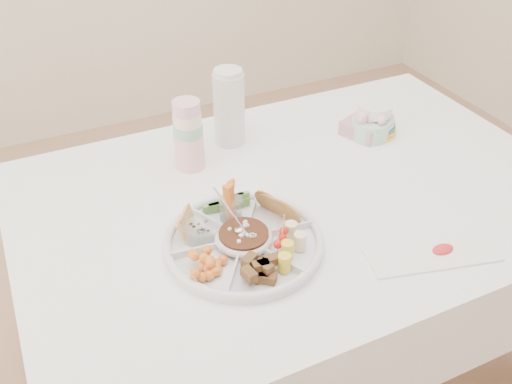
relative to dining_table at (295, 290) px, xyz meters
name	(u,v)px	position (x,y,z in m)	size (l,w,h in m)	color
floor	(290,366)	(0.00, 0.00, -0.38)	(4.00, 4.00, 0.00)	tan
dining_table	(295,290)	(0.00, 0.00, 0.00)	(1.52, 1.02, 0.76)	white
chair	(495,181)	(0.85, 0.06, 0.13)	(0.42, 0.42, 1.01)	brown
party_tray	(244,240)	(-0.23, -0.14, 0.40)	(0.38, 0.38, 0.04)	silver
bean_dip	(244,238)	(-0.23, -0.14, 0.41)	(0.12, 0.12, 0.04)	brown
tortillas	(278,208)	(-0.11, -0.09, 0.42)	(0.11, 0.11, 0.06)	olive
carrot_cucumber	(227,196)	(-0.22, -0.01, 0.44)	(0.12, 0.12, 0.11)	orange
pita_raisins	(191,227)	(-0.34, -0.06, 0.42)	(0.12, 0.12, 0.06)	#E1A362
cherries	(206,264)	(-0.35, -0.19, 0.42)	(0.11, 0.11, 0.04)	orange
granola_chunks	(262,271)	(-0.25, -0.27, 0.42)	(0.10, 0.10, 0.04)	brown
banana_tomato	(298,235)	(-0.13, -0.21, 0.44)	(0.10, 0.10, 0.08)	#FFEF7F
cup_stack	(188,130)	(-0.23, 0.26, 0.50)	(0.09, 0.09, 0.24)	silver
thermos	(229,106)	(-0.07, 0.33, 0.50)	(0.09, 0.09, 0.25)	silver
flower_bowl	(371,124)	(0.35, 0.17, 0.42)	(0.12, 0.12, 0.09)	#94CAB2
napkin_stack	(366,127)	(0.35, 0.20, 0.40)	(0.14, 0.12, 0.05)	#C28996
plate_stack	(374,119)	(0.37, 0.19, 0.43)	(0.15, 0.15, 0.10)	gold
placemat	(432,255)	(0.16, -0.36, 0.38)	(0.32, 0.11, 0.01)	white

